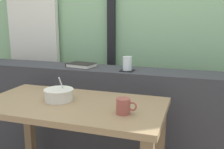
{
  "coord_description": "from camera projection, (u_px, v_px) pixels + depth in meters",
  "views": [
    {
      "loc": [
        0.65,
        -1.33,
        1.22
      ],
      "look_at": [
        0.08,
        0.42,
        0.82
      ],
      "focal_mm": 41.29,
      "sensor_mm": 36.0,
      "label": 1
    }
  ],
  "objects": [
    {
      "name": "curtain_left_panel",
      "position": [
        32.0,
        15.0,
        2.63
      ],
      "size": [
        0.56,
        0.06,
        2.5
      ],
      "primitive_type": "cube",
      "color": "silver",
      "rests_on": "ground"
    },
    {
      "name": "window_divider_post",
      "position": [
        111.0,
        9.0,
        2.39
      ],
      "size": [
        0.07,
        0.05,
        2.6
      ],
      "primitive_type": "cube",
      "color": "black",
      "rests_on": "ground"
    },
    {
      "name": "dark_console_ledge",
      "position": [
        108.0,
        118.0,
        2.11
      ],
      "size": [
        2.8,
        0.3,
        0.83
      ],
      "primitive_type": "cube",
      "color": "#38383D",
      "rests_on": "ground"
    },
    {
      "name": "breakfast_table",
      "position": [
        73.0,
        122.0,
        1.57
      ],
      "size": [
        1.11,
        0.58,
        0.72
      ],
      "color": "#826849",
      "rests_on": "ground"
    },
    {
      "name": "coaster_square",
      "position": [
        127.0,
        70.0,
        1.93
      ],
      "size": [
        0.1,
        0.1,
        0.0
      ],
      "primitive_type": "cube",
      "color": "black",
      "rests_on": "dark_console_ledge"
    },
    {
      "name": "juice_glass",
      "position": [
        127.0,
        64.0,
        1.92
      ],
      "size": [
        0.07,
        0.07,
        0.1
      ],
      "color": "white",
      "rests_on": "coaster_square"
    },
    {
      "name": "closed_book",
      "position": [
        81.0,
        65.0,
        2.08
      ],
      "size": [
        0.23,
        0.19,
        0.03
      ],
      "color": "black",
      "rests_on": "dark_console_ledge"
    },
    {
      "name": "soup_bowl",
      "position": [
        59.0,
        95.0,
        1.58
      ],
      "size": [
        0.18,
        0.18,
        0.15
      ],
      "color": "silver",
      "rests_on": "breakfast_table"
    },
    {
      "name": "ceramic_mug",
      "position": [
        124.0,
        106.0,
        1.36
      ],
      "size": [
        0.11,
        0.08,
        0.08
      ],
      "color": "#9E4C42",
      "rests_on": "breakfast_table"
    }
  ]
}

